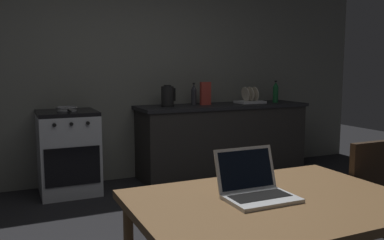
{
  "coord_description": "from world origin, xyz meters",
  "views": [
    {
      "loc": [
        -1.17,
        -2.29,
        1.33
      ],
      "look_at": [
        0.26,
        0.86,
        0.89
      ],
      "focal_mm": 37.93,
      "sensor_mm": 36.0,
      "label": 1
    }
  ],
  "objects_px": {
    "frying_pan": "(67,109)",
    "bottle_b": "(194,95)",
    "laptop": "(256,189)",
    "stove_oven": "(68,152)",
    "electric_kettle": "(168,96)",
    "cereal_box": "(205,93)",
    "dish_rack": "(250,99)",
    "bottle": "(276,92)",
    "dining_table": "(273,213)"
  },
  "relations": [
    {
      "from": "stove_oven",
      "to": "electric_kettle",
      "type": "xyz_separation_m",
      "value": [
        1.14,
        0.0,
        0.56
      ]
    },
    {
      "from": "frying_pan",
      "to": "laptop",
      "type": "bearing_deg",
      "value": -80.35
    },
    {
      "from": "frying_pan",
      "to": "bottle_b",
      "type": "height_order",
      "value": "bottle_b"
    },
    {
      "from": "cereal_box",
      "to": "bottle_b",
      "type": "xyz_separation_m",
      "value": [
        -0.13,
        0.06,
        -0.01
      ]
    },
    {
      "from": "frying_pan",
      "to": "bottle_b",
      "type": "relative_size",
      "value": 1.46
    },
    {
      "from": "frying_pan",
      "to": "cereal_box",
      "type": "xyz_separation_m",
      "value": [
        1.64,
        0.05,
        0.11
      ]
    },
    {
      "from": "dining_table",
      "to": "dish_rack",
      "type": "height_order",
      "value": "dish_rack"
    },
    {
      "from": "laptop",
      "to": "dish_rack",
      "type": "relative_size",
      "value": 0.94
    },
    {
      "from": "laptop",
      "to": "cereal_box",
      "type": "distance_m",
      "value": 3.11
    },
    {
      "from": "cereal_box",
      "to": "dish_rack",
      "type": "xyz_separation_m",
      "value": [
        0.63,
        -0.02,
        -0.09
      ]
    },
    {
      "from": "electric_kettle",
      "to": "dish_rack",
      "type": "distance_m",
      "value": 1.13
    },
    {
      "from": "electric_kettle",
      "to": "frying_pan",
      "type": "bearing_deg",
      "value": -178.47
    },
    {
      "from": "electric_kettle",
      "to": "cereal_box",
      "type": "height_order",
      "value": "cereal_box"
    },
    {
      "from": "bottle_b",
      "to": "electric_kettle",
      "type": "bearing_deg",
      "value": -167.91
    },
    {
      "from": "cereal_box",
      "to": "dish_rack",
      "type": "distance_m",
      "value": 0.63
    },
    {
      "from": "stove_oven",
      "to": "frying_pan",
      "type": "bearing_deg",
      "value": -87.69
    },
    {
      "from": "stove_oven",
      "to": "dining_table",
      "type": "height_order",
      "value": "stove_oven"
    },
    {
      "from": "laptop",
      "to": "bottle_b",
      "type": "xyz_separation_m",
      "value": [
        1.03,
        2.93,
        0.24
      ]
    },
    {
      "from": "electric_kettle",
      "to": "bottle",
      "type": "relative_size",
      "value": 0.88
    },
    {
      "from": "bottle",
      "to": "stove_oven",
      "type": "bearing_deg",
      "value": 178.96
    },
    {
      "from": "stove_oven",
      "to": "bottle_b",
      "type": "distance_m",
      "value": 1.62
    },
    {
      "from": "laptop",
      "to": "bottle_b",
      "type": "height_order",
      "value": "bottle_b"
    },
    {
      "from": "stove_oven",
      "to": "dining_table",
      "type": "xyz_separation_m",
      "value": [
        0.54,
        -2.9,
        0.22
      ]
    },
    {
      "from": "stove_oven",
      "to": "bottle_b",
      "type": "xyz_separation_m",
      "value": [
        1.51,
        0.08,
        0.57
      ]
    },
    {
      "from": "electric_kettle",
      "to": "frying_pan",
      "type": "relative_size",
      "value": 0.65
    },
    {
      "from": "electric_kettle",
      "to": "dish_rack",
      "type": "bearing_deg",
      "value": 0.0
    },
    {
      "from": "bottle",
      "to": "electric_kettle",
      "type": "bearing_deg",
      "value": 178.07
    },
    {
      "from": "stove_oven",
      "to": "electric_kettle",
      "type": "bearing_deg",
      "value": 0.13
    },
    {
      "from": "bottle",
      "to": "dish_rack",
      "type": "relative_size",
      "value": 0.84
    },
    {
      "from": "stove_oven",
      "to": "cereal_box",
      "type": "height_order",
      "value": "cereal_box"
    },
    {
      "from": "laptop",
      "to": "frying_pan",
      "type": "xyz_separation_m",
      "value": [
        -0.48,
        2.82,
        0.14
      ]
    },
    {
      "from": "bottle_b",
      "to": "dining_table",
      "type": "bearing_deg",
      "value": -107.98
    },
    {
      "from": "bottle",
      "to": "bottle_b",
      "type": "distance_m",
      "value": 1.12
    },
    {
      "from": "stove_oven",
      "to": "bottle_b",
      "type": "height_order",
      "value": "bottle_b"
    },
    {
      "from": "dining_table",
      "to": "laptop",
      "type": "distance_m",
      "value": 0.14
    },
    {
      "from": "laptop",
      "to": "electric_kettle",
      "type": "height_order",
      "value": "electric_kettle"
    },
    {
      "from": "dish_rack",
      "to": "cereal_box",
      "type": "bearing_deg",
      "value": 178.17
    },
    {
      "from": "bottle",
      "to": "cereal_box",
      "type": "distance_m",
      "value": 0.99
    },
    {
      "from": "laptop",
      "to": "dish_rack",
      "type": "height_order",
      "value": "dish_rack"
    },
    {
      "from": "laptop",
      "to": "bottle",
      "type": "xyz_separation_m",
      "value": [
        2.14,
        2.8,
        0.25
      ]
    },
    {
      "from": "laptop",
      "to": "dish_rack",
      "type": "xyz_separation_m",
      "value": [
        1.78,
        2.85,
        0.16
      ]
    },
    {
      "from": "electric_kettle",
      "to": "frying_pan",
      "type": "xyz_separation_m",
      "value": [
        -1.13,
        -0.03,
        -0.1
      ]
    },
    {
      "from": "bottle_b",
      "to": "laptop",
      "type": "bearing_deg",
      "value": -109.34
    },
    {
      "from": "dining_table",
      "to": "cereal_box",
      "type": "height_order",
      "value": "cereal_box"
    },
    {
      "from": "frying_pan",
      "to": "bottle_b",
      "type": "bearing_deg",
      "value": 4.18
    },
    {
      "from": "dining_table",
      "to": "bottle_b",
      "type": "distance_m",
      "value": 3.16
    },
    {
      "from": "laptop",
      "to": "dish_rack",
      "type": "distance_m",
      "value": 3.37
    },
    {
      "from": "stove_oven",
      "to": "electric_kettle",
      "type": "height_order",
      "value": "electric_kettle"
    },
    {
      "from": "dish_rack",
      "to": "bottle_b",
      "type": "bearing_deg",
      "value": 173.95
    },
    {
      "from": "electric_kettle",
      "to": "bottle",
      "type": "distance_m",
      "value": 1.49
    }
  ]
}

